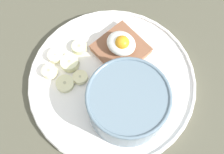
{
  "coord_description": "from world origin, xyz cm",
  "views": [
    {
      "loc": [
        -12.45,
        17.68,
        56.08
      ],
      "look_at": [
        0.0,
        0.0,
        5.0
      ],
      "focal_mm": 50.0,
      "sensor_mm": 36.0,
      "label": 1
    }
  ],
  "objects_px": {
    "poached_egg": "(121,44)",
    "banana_slice_inner": "(49,72)",
    "toast_slice": "(121,49)",
    "banana_slice_outer": "(65,84)",
    "banana_slice_front": "(79,47)",
    "banana_slice_left": "(56,56)",
    "banana_slice_right": "(80,77)",
    "banana_slice_back": "(70,63)",
    "oatmeal_bowl": "(128,103)"
  },
  "relations": [
    {
      "from": "toast_slice",
      "to": "banana_slice_right",
      "type": "xyz_separation_m",
      "value": [
        0.03,
        0.09,
        -0.0
      ]
    },
    {
      "from": "banana_slice_left",
      "to": "banana_slice_back",
      "type": "height_order",
      "value": "banana_slice_back"
    },
    {
      "from": "banana_slice_left",
      "to": "toast_slice",
      "type": "bearing_deg",
      "value": -138.75
    },
    {
      "from": "oatmeal_bowl",
      "to": "banana_slice_inner",
      "type": "xyz_separation_m",
      "value": [
        0.16,
        0.03,
        -0.03
      ]
    },
    {
      "from": "poached_egg",
      "to": "banana_slice_back",
      "type": "relative_size",
      "value": 2.02
    },
    {
      "from": "banana_slice_right",
      "to": "banana_slice_outer",
      "type": "xyz_separation_m",
      "value": [
        0.01,
        0.03,
        -0.0
      ]
    },
    {
      "from": "banana_slice_right",
      "to": "banana_slice_inner",
      "type": "xyz_separation_m",
      "value": [
        0.05,
        0.02,
        0.0
      ]
    },
    {
      "from": "banana_slice_inner",
      "to": "banana_slice_outer",
      "type": "xyz_separation_m",
      "value": [
        -0.04,
        0.0,
        -0.0
      ]
    },
    {
      "from": "poached_egg",
      "to": "banana_slice_inner",
      "type": "bearing_deg",
      "value": 53.92
    },
    {
      "from": "oatmeal_bowl",
      "to": "poached_egg",
      "type": "relative_size",
      "value": 1.78
    },
    {
      "from": "banana_slice_right",
      "to": "banana_slice_outer",
      "type": "distance_m",
      "value": 0.03
    },
    {
      "from": "banana_slice_front",
      "to": "banana_slice_outer",
      "type": "relative_size",
      "value": 0.94
    },
    {
      "from": "oatmeal_bowl",
      "to": "banana_slice_front",
      "type": "height_order",
      "value": "oatmeal_bowl"
    },
    {
      "from": "banana_slice_inner",
      "to": "banana_slice_outer",
      "type": "height_order",
      "value": "banana_slice_inner"
    },
    {
      "from": "oatmeal_bowl",
      "to": "poached_egg",
      "type": "xyz_separation_m",
      "value": [
        0.07,
        -0.09,
        -0.0
      ]
    },
    {
      "from": "oatmeal_bowl",
      "to": "banana_slice_outer",
      "type": "bearing_deg",
      "value": 12.87
    },
    {
      "from": "banana_slice_inner",
      "to": "banana_slice_right",
      "type": "bearing_deg",
      "value": -155.06
    },
    {
      "from": "banana_slice_front",
      "to": "banana_slice_right",
      "type": "xyz_separation_m",
      "value": [
        -0.04,
        0.05,
        -0.0
      ]
    },
    {
      "from": "banana_slice_front",
      "to": "banana_slice_back",
      "type": "bearing_deg",
      "value": 99.18
    },
    {
      "from": "banana_slice_left",
      "to": "banana_slice_right",
      "type": "distance_m",
      "value": 0.06
    },
    {
      "from": "poached_egg",
      "to": "banana_slice_right",
      "type": "relative_size",
      "value": 1.94
    },
    {
      "from": "poached_egg",
      "to": "banana_slice_front",
      "type": "xyz_separation_m",
      "value": [
        0.07,
        0.04,
        -0.03
      ]
    },
    {
      "from": "banana_slice_back",
      "to": "banana_slice_inner",
      "type": "relative_size",
      "value": 1.11
    },
    {
      "from": "banana_slice_left",
      "to": "banana_slice_right",
      "type": "height_order",
      "value": "banana_slice_left"
    },
    {
      "from": "toast_slice",
      "to": "banana_slice_front",
      "type": "bearing_deg",
      "value": 31.11
    },
    {
      "from": "toast_slice",
      "to": "poached_egg",
      "type": "relative_size",
      "value": 1.31
    },
    {
      "from": "banana_slice_left",
      "to": "banana_slice_outer",
      "type": "xyz_separation_m",
      "value": [
        -0.05,
        0.03,
        -0.0
      ]
    },
    {
      "from": "banana_slice_left",
      "to": "banana_slice_back",
      "type": "bearing_deg",
      "value": -173.7
    },
    {
      "from": "poached_egg",
      "to": "banana_slice_back",
      "type": "height_order",
      "value": "poached_egg"
    },
    {
      "from": "toast_slice",
      "to": "banana_slice_outer",
      "type": "xyz_separation_m",
      "value": [
        0.04,
        0.12,
        -0.0
      ]
    },
    {
      "from": "banana_slice_left",
      "to": "banana_slice_inner",
      "type": "bearing_deg",
      "value": 110.48
    },
    {
      "from": "poached_egg",
      "to": "banana_slice_right",
      "type": "distance_m",
      "value": 0.1
    },
    {
      "from": "toast_slice",
      "to": "poached_egg",
      "type": "distance_m",
      "value": 0.02
    },
    {
      "from": "banana_slice_right",
      "to": "banana_slice_outer",
      "type": "bearing_deg",
      "value": 59.85
    },
    {
      "from": "banana_slice_left",
      "to": "banana_slice_inner",
      "type": "relative_size",
      "value": 1.18
    },
    {
      "from": "poached_egg",
      "to": "banana_slice_inner",
      "type": "relative_size",
      "value": 2.23
    },
    {
      "from": "banana_slice_right",
      "to": "poached_egg",
      "type": "bearing_deg",
      "value": -108.69
    },
    {
      "from": "poached_egg",
      "to": "banana_slice_outer",
      "type": "height_order",
      "value": "poached_egg"
    },
    {
      "from": "toast_slice",
      "to": "banana_slice_left",
      "type": "relative_size",
      "value": 2.48
    },
    {
      "from": "banana_slice_front",
      "to": "banana_slice_inner",
      "type": "relative_size",
      "value": 1.16
    },
    {
      "from": "toast_slice",
      "to": "banana_slice_outer",
      "type": "relative_size",
      "value": 2.36
    },
    {
      "from": "banana_slice_right",
      "to": "banana_slice_inner",
      "type": "height_order",
      "value": "banana_slice_inner"
    },
    {
      "from": "toast_slice",
      "to": "banana_slice_right",
      "type": "distance_m",
      "value": 0.09
    },
    {
      "from": "toast_slice",
      "to": "banana_slice_inner",
      "type": "bearing_deg",
      "value": 54.48
    },
    {
      "from": "oatmeal_bowl",
      "to": "banana_slice_back",
      "type": "relative_size",
      "value": 3.59
    },
    {
      "from": "toast_slice",
      "to": "banana_slice_outer",
      "type": "distance_m",
      "value": 0.12
    },
    {
      "from": "banana_slice_front",
      "to": "banana_slice_outer",
      "type": "distance_m",
      "value": 0.08
    },
    {
      "from": "poached_egg",
      "to": "banana_slice_right",
      "type": "xyz_separation_m",
      "value": [
        0.03,
        0.09,
        -0.03
      ]
    },
    {
      "from": "banana_slice_left",
      "to": "banana_slice_back",
      "type": "relative_size",
      "value": 1.06
    },
    {
      "from": "oatmeal_bowl",
      "to": "poached_egg",
      "type": "bearing_deg",
      "value": -50.3
    }
  ]
}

